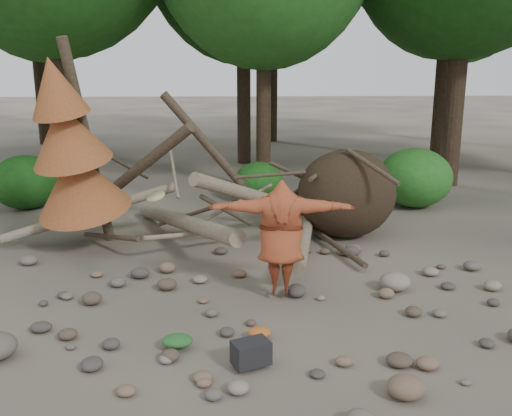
{
  "coord_description": "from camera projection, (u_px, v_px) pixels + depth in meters",
  "views": [
    {
      "loc": [
        0.1,
        -7.99,
        3.83
      ],
      "look_at": [
        0.47,
        1.5,
        1.4
      ],
      "focal_mm": 40.0,
      "sensor_mm": 36.0,
      "label": 1
    }
  ],
  "objects": [
    {
      "name": "deadfall_pile",
      "position": [
        321.0,
        196.0,
        12.62
      ],
      "size": [
        8.55,
        5.24,
        3.3
      ],
      "color": "#332619",
      "rests_on": "ground"
    },
    {
      "name": "frisbee_thrower",
      "position": [
        281.0,
        238.0,
        9.32
      ],
      "size": [
        3.34,
        0.98,
        1.94
      ],
      "color": "#9A4022",
      "rests_on": "ground"
    },
    {
      "name": "bush_left",
      "position": [
        25.0,
        182.0,
        15.26
      ],
      "size": [
        1.8,
        1.8,
        1.44
      ],
      "primitive_type": "ellipsoid",
      "color": "#184C14",
      "rests_on": "ground"
    },
    {
      "name": "cloth_orange",
      "position": [
        260.0,
        335.0,
        8.11
      ],
      "size": [
        0.33,
        0.27,
        0.12
      ],
      "primitive_type": "ellipsoid",
      "color": "#BE5B20",
      "rests_on": "ground"
    },
    {
      "name": "cloth_green",
      "position": [
        177.0,
        344.0,
        7.82
      ],
      "size": [
        0.43,
        0.36,
        0.16
      ],
      "primitive_type": "ellipsoid",
      "color": "#265F28",
      "rests_on": "ground"
    },
    {
      "name": "ground",
      "position": [
        229.0,
        322.0,
        8.68
      ],
      "size": [
        120.0,
        120.0,
        0.0
      ],
      "primitive_type": "plane",
      "color": "#514C44",
      "rests_on": "ground"
    },
    {
      "name": "dead_conifer",
      "position": [
        72.0,
        152.0,
        11.3
      ],
      "size": [
        2.06,
        2.16,
        4.35
      ],
      "color": "#4C3F30",
      "rests_on": "ground"
    },
    {
      "name": "bush_right",
      "position": [
        415.0,
        178.0,
        15.44
      ],
      "size": [
        2.0,
        2.0,
        1.6
      ],
      "primitive_type": "ellipsoid",
      "color": "#2A7223",
      "rests_on": "ground"
    },
    {
      "name": "bush_mid",
      "position": [
        259.0,
        182.0,
        16.12
      ],
      "size": [
        1.4,
        1.4,
        1.12
      ],
      "primitive_type": "ellipsoid",
      "color": "#21601C",
      "rests_on": "ground"
    },
    {
      "name": "boulder_front_right",
      "position": [
        406.0,
        387.0,
        6.68
      ],
      "size": [
        0.46,
        0.41,
        0.28
      ],
      "primitive_type": "ellipsoid",
      "color": "brown",
      "rests_on": "ground"
    },
    {
      "name": "boulder_mid_right",
      "position": [
        395.0,
        282.0,
        9.83
      ],
      "size": [
        0.53,
        0.48,
        0.32
      ],
      "primitive_type": "ellipsoid",
      "color": "gray",
      "rests_on": "ground"
    },
    {
      "name": "backpack",
      "position": [
        251.0,
        357.0,
        7.33
      ],
      "size": [
        0.55,
        0.47,
        0.31
      ],
      "primitive_type": "cube",
      "rotation": [
        0.0,
        0.0,
        0.41
      ],
      "color": "black",
      "rests_on": "ground"
    }
  ]
}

